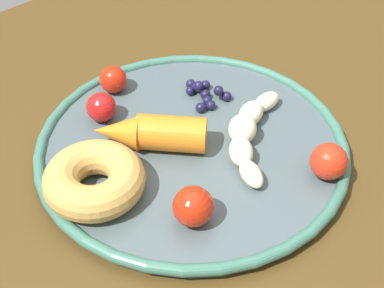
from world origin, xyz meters
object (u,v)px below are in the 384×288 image
at_px(blueberry_pile, 205,93).
at_px(carrot_orange, 151,134).
at_px(tomato_extra, 113,79).
at_px(tomato_mid, 193,206).
at_px(tomato_far, 101,107).
at_px(plate, 192,146).
at_px(donut, 93,179).
at_px(banana, 249,132).
at_px(tomato_near, 329,161).
at_px(dining_table, 198,201).

bearing_deg(blueberry_pile, carrot_orange, -166.50).
bearing_deg(carrot_orange, blueberry_pile, 13.50).
bearing_deg(tomato_extra, tomato_mid, -107.21).
relative_size(tomato_mid, tomato_far, 1.15).
relative_size(carrot_orange, tomato_extra, 3.54).
distance_m(carrot_orange, tomato_far, 0.07).
xyz_separation_m(plate, tomato_extra, (-0.00, 0.13, 0.02)).
xyz_separation_m(plate, donut, (-0.12, 0.01, 0.02)).
height_order(banana, tomato_far, tomato_far).
height_order(carrot_orange, tomato_near, same).
xyz_separation_m(banana, tomato_near, (0.02, -0.09, 0.01)).
distance_m(banana, tomato_near, 0.09).
xyz_separation_m(donut, blueberry_pile, (0.18, 0.04, -0.01)).
bearing_deg(tomato_extra, tomato_near, -74.15).
distance_m(dining_table, tomato_far, 0.17).
xyz_separation_m(plate, blueberry_pile, (0.07, 0.05, 0.01)).
xyz_separation_m(tomato_mid, tomato_extra, (0.07, 0.21, -0.00)).
bearing_deg(tomato_extra, blueberry_pile, -49.94).
bearing_deg(donut, tomato_extra, 47.09).
distance_m(carrot_orange, blueberry_pile, 0.10).
distance_m(banana, tomato_mid, 0.13).
bearing_deg(donut, tomato_near, -36.70).
height_order(banana, tomato_near, tomato_near).
height_order(blueberry_pile, tomato_mid, tomato_mid).
bearing_deg(banana, donut, 163.36).
bearing_deg(carrot_orange, tomato_far, 98.07).
distance_m(banana, tomato_extra, 0.18).
height_order(plate, carrot_orange, carrot_orange).
height_order(blueberry_pile, tomato_near, tomato_near).
bearing_deg(blueberry_pile, donut, -168.77).
bearing_deg(banana, carrot_orange, 143.84).
bearing_deg(donut, blueberry_pile, 11.23).
relative_size(plate, carrot_orange, 2.89).
bearing_deg(donut, tomato_mid, -63.15).
bearing_deg(tomato_far, banana, -55.16).
xyz_separation_m(blueberry_pile, tomato_mid, (-0.14, -0.13, 0.01)).
relative_size(dining_table, donut, 10.08).
bearing_deg(tomato_far, carrot_orange, -81.93).
distance_m(plate, donut, 0.12).
bearing_deg(plate, tomato_extra, 91.98).
height_order(carrot_orange, tomato_extra, carrot_orange).
xyz_separation_m(donut, tomato_near, (0.19, -0.14, 0.00)).
bearing_deg(dining_table, tomato_near, -70.38).
relative_size(tomato_near, tomato_mid, 0.98).
relative_size(dining_table, plate, 2.98).
bearing_deg(tomato_mid, blueberry_pile, 43.14).
bearing_deg(carrot_orange, dining_table, -13.70).
height_order(plate, tomato_near, tomato_near).
height_order(donut, tomato_extra, donut).
bearing_deg(tomato_mid, tomato_extra, 72.79).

